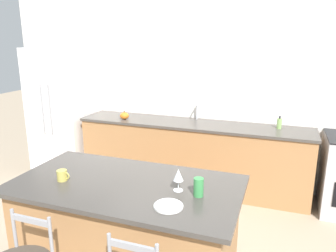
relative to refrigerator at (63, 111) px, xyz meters
The scene contains 12 objects.
ground_plane 2.30m from the refrigerator, ahead, with size 18.00×18.00×0.00m, color tan.
wall_back 2.14m from the refrigerator, 10.08° to the left, with size 6.00×0.07×2.70m.
back_counter 2.13m from the refrigerator, ahead, with size 3.16×0.66×0.94m.
sink_faucet 2.09m from the refrigerator, ahead, with size 0.02×0.13×0.22m.
kitchen_island 2.94m from the refrigerator, 43.59° to the right, with size 1.79×0.96×0.95m.
refrigerator is the anchor object (origin of this frame).
dinner_plate 3.39m from the refrigerator, 41.40° to the right, with size 0.20×0.20×0.02m.
wine_glass 3.22m from the refrigerator, 38.14° to the right, with size 0.08×0.08×0.17m.
coffee_mug 2.67m from the refrigerator, 52.95° to the right, with size 0.11×0.08×0.09m.
tumbler_cup 3.37m from the refrigerator, 36.86° to the right, with size 0.07×0.07×0.14m.
pumpkin_decoration 1.12m from the refrigerator, ahead, with size 0.13×0.13×0.12m.
soap_bottle 3.19m from the refrigerator, ahead, with size 0.06×0.06×0.16m.
Camera 1 is at (1.14, -3.80, 2.05)m, focal length 35.00 mm.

